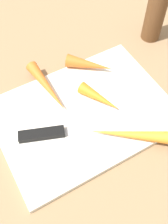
% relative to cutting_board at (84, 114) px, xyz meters
% --- Properties ---
extents(ground_plane, '(1.40, 1.40, 0.00)m').
position_rel_cutting_board_xyz_m(ground_plane, '(0.00, 0.00, -0.01)').
color(ground_plane, '#8C6D4C').
extents(cutting_board, '(0.36, 0.26, 0.01)m').
position_rel_cutting_board_xyz_m(cutting_board, '(0.00, 0.00, 0.00)').
color(cutting_board, silver).
rests_on(cutting_board, ground_plane).
extents(knife, '(0.19, 0.09, 0.01)m').
position_rel_cutting_board_xyz_m(knife, '(-0.09, -0.01, 0.01)').
color(knife, '#B7B7BC').
rests_on(knife, cutting_board).
extents(carrot_long, '(0.04, 0.15, 0.03)m').
position_rel_cutting_board_xyz_m(carrot_long, '(-0.04, 0.09, 0.02)').
color(carrot_long, orange).
rests_on(carrot_long, cutting_board).
extents(carrot_longest, '(0.15, 0.11, 0.03)m').
position_rel_cutting_board_xyz_m(carrot_longest, '(0.05, -0.10, 0.02)').
color(carrot_longest, orange).
rests_on(carrot_longest, cutting_board).
extents(carrot_short, '(0.10, 0.10, 0.03)m').
position_rel_cutting_board_xyz_m(carrot_short, '(0.07, 0.10, 0.02)').
color(carrot_short, orange).
rests_on(carrot_short, cutting_board).
extents(carrot_shortest, '(0.06, 0.10, 0.03)m').
position_rel_cutting_board_xyz_m(carrot_shortest, '(0.04, 0.01, 0.02)').
color(carrot_shortest, orange).
rests_on(carrot_shortest, cutting_board).
extents(pepper_grinder, '(0.05, 0.05, 0.15)m').
position_rel_cutting_board_xyz_m(pepper_grinder, '(0.27, 0.13, 0.07)').
color(pepper_grinder, brown).
rests_on(pepper_grinder, ground_plane).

